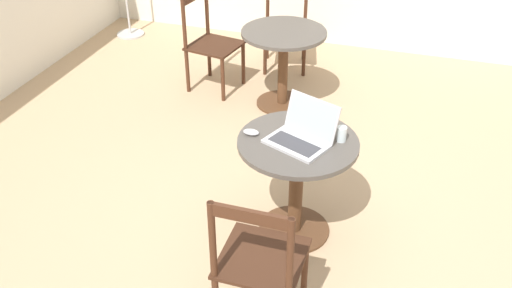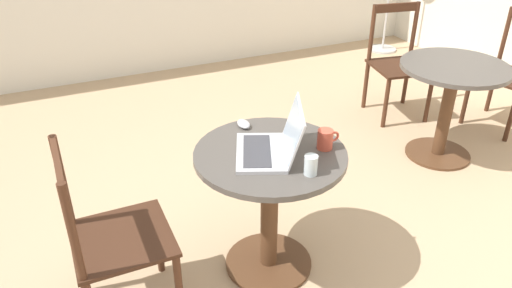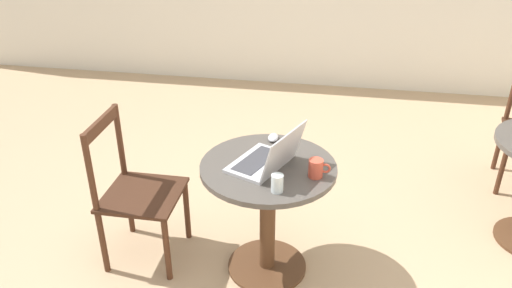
{
  "view_description": "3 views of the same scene",
  "coord_description": "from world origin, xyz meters",
  "px_view_note": "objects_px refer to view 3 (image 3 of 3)",
  "views": [
    {
      "loc": [
        -2.79,
        -0.5,
        2.57
      ],
      "look_at": [
        -0.01,
        0.39,
        0.67
      ],
      "focal_mm": 40.0,
      "sensor_mm": 36.0,
      "label": 1
    },
    {
      "loc": [
        -0.86,
        -1.71,
        1.93
      ],
      "look_at": [
        0.11,
        0.49,
        0.55
      ],
      "focal_mm": 35.0,
      "sensor_mm": 36.0,
      "label": 2
    },
    {
      "loc": [
        0.37,
        -2.14,
        2.07
      ],
      "look_at": [
        -0.08,
        0.39,
        0.7
      ],
      "focal_mm": 35.0,
      "sensor_mm": 36.0,
      "label": 3
    }
  ],
  "objects_px": {
    "chair_near_left": "(135,192)",
    "drinking_glass": "(277,183)",
    "cafe_table_near": "(268,196)",
    "mug": "(316,168)",
    "laptop": "(267,159)",
    "mouse": "(273,137)"
  },
  "relations": [
    {
      "from": "chair_near_left",
      "to": "drinking_glass",
      "type": "distance_m",
      "value": 0.95
    },
    {
      "from": "cafe_table_near",
      "to": "mug",
      "type": "height_order",
      "value": "mug"
    },
    {
      "from": "cafe_table_near",
      "to": "mug",
      "type": "distance_m",
      "value": 0.37
    },
    {
      "from": "laptop",
      "to": "drinking_glass",
      "type": "height_order",
      "value": "laptop"
    },
    {
      "from": "chair_near_left",
      "to": "mouse",
      "type": "height_order",
      "value": "chair_near_left"
    },
    {
      "from": "mouse",
      "to": "drinking_glass",
      "type": "distance_m",
      "value": 0.55
    },
    {
      "from": "mouse",
      "to": "drinking_glass",
      "type": "height_order",
      "value": "drinking_glass"
    },
    {
      "from": "cafe_table_near",
      "to": "laptop",
      "type": "height_order",
      "value": "laptop"
    },
    {
      "from": "mouse",
      "to": "laptop",
      "type": "bearing_deg",
      "value": -87.61
    },
    {
      "from": "drinking_glass",
      "to": "laptop",
      "type": "bearing_deg",
      "value": 110.75
    },
    {
      "from": "cafe_table_near",
      "to": "drinking_glass",
      "type": "bearing_deg",
      "value": -71.5
    },
    {
      "from": "mouse",
      "to": "mug",
      "type": "height_order",
      "value": "mug"
    },
    {
      "from": "laptop",
      "to": "mug",
      "type": "relative_size",
      "value": 3.88
    },
    {
      "from": "mouse",
      "to": "cafe_table_near",
      "type": "bearing_deg",
      "value": -86.75
    },
    {
      "from": "cafe_table_near",
      "to": "chair_near_left",
      "type": "relative_size",
      "value": 0.81
    },
    {
      "from": "mug",
      "to": "chair_near_left",
      "type": "bearing_deg",
      "value": 176.3
    },
    {
      "from": "laptop",
      "to": "mouse",
      "type": "relative_size",
      "value": 4.46
    },
    {
      "from": "laptop",
      "to": "drinking_glass",
      "type": "bearing_deg",
      "value": -69.25
    },
    {
      "from": "cafe_table_near",
      "to": "chair_near_left",
      "type": "bearing_deg",
      "value": -179.73
    },
    {
      "from": "chair_near_left",
      "to": "drinking_glass",
      "type": "relative_size",
      "value": 9.74
    },
    {
      "from": "mouse",
      "to": "drinking_glass",
      "type": "bearing_deg",
      "value": -79.62
    },
    {
      "from": "laptop",
      "to": "cafe_table_near",
      "type": "bearing_deg",
      "value": 79.01
    }
  ]
}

